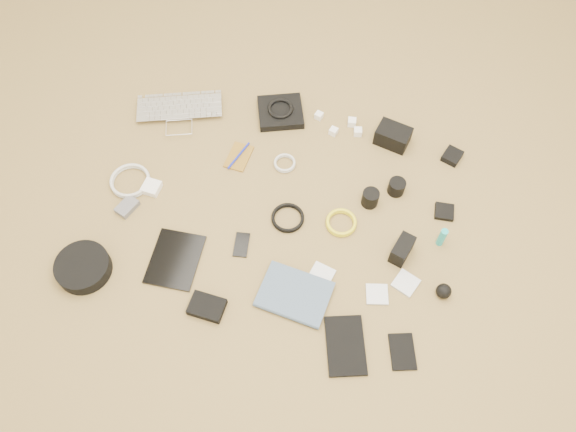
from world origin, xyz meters
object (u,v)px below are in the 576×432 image
(laptop, at_px, (180,117))
(paperback, at_px, (285,318))
(phone, at_px, (242,245))
(headphone_case, at_px, (83,267))
(dslr_camera, at_px, (393,136))
(tablet, at_px, (175,259))

(laptop, distance_m, paperback, 1.00)
(laptop, height_order, phone, laptop)
(laptop, bearing_deg, headphone_case, -116.48)
(dslr_camera, bearing_deg, phone, -114.14)
(tablet, xyz_separation_m, phone, (0.21, 0.13, -0.00))
(headphone_case, bearing_deg, laptop, 84.88)
(dslr_camera, height_order, paperback, dslr_camera)
(phone, bearing_deg, dslr_camera, 44.89)
(tablet, height_order, headphone_case, headphone_case)
(dslr_camera, relative_size, paperback, 0.55)
(phone, relative_size, paperback, 0.41)
(laptop, distance_m, tablet, 0.66)
(headphone_case, relative_size, paperback, 0.81)
(dslr_camera, relative_size, phone, 1.34)
(laptop, relative_size, paperback, 1.48)
(tablet, height_order, paperback, paperback)
(dslr_camera, bearing_deg, laptop, -160.47)
(laptop, bearing_deg, tablet, -91.08)
(laptop, height_order, paperback, laptop)
(tablet, height_order, phone, tablet)
(headphone_case, bearing_deg, phone, 26.64)
(dslr_camera, height_order, headphone_case, dslr_camera)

